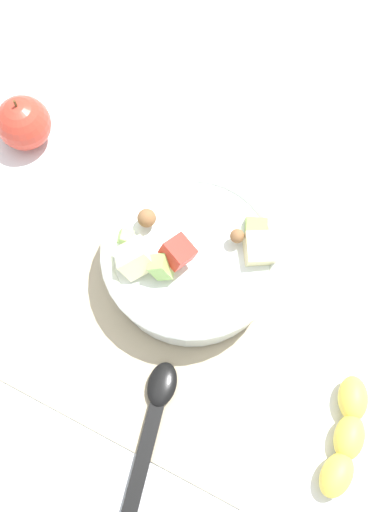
% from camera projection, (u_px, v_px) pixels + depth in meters
% --- Properties ---
extents(ground_plane, '(2.40, 2.40, 0.00)m').
position_uv_depth(ground_plane, '(192.00, 271.00, 0.83)').
color(ground_plane, silver).
extents(placemat, '(0.48, 0.37, 0.01)m').
position_uv_depth(placemat, '(192.00, 270.00, 0.82)').
color(placemat, tan).
rests_on(placemat, ground_plane).
extents(salad_bowl, '(0.23, 0.23, 0.11)m').
position_uv_depth(salad_bowl, '(192.00, 259.00, 0.78)').
color(salad_bowl, white).
rests_on(salad_bowl, placemat).
extents(serving_spoon, '(0.21, 0.07, 0.01)m').
position_uv_depth(serving_spoon, '(153.00, 418.00, 0.74)').
color(serving_spoon, black).
rests_on(serving_spoon, placemat).
extents(whole_apple, '(0.08, 0.08, 0.09)m').
position_uv_depth(whole_apple, '(24.00, 123.00, 0.87)').
color(whole_apple, '#BC3828').
rests_on(whole_apple, ground_plane).
extents(banana_whole, '(0.15, 0.06, 0.04)m').
position_uv_depth(banana_whole, '(346.00, 436.00, 0.73)').
color(banana_whole, yellow).
rests_on(banana_whole, ground_plane).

